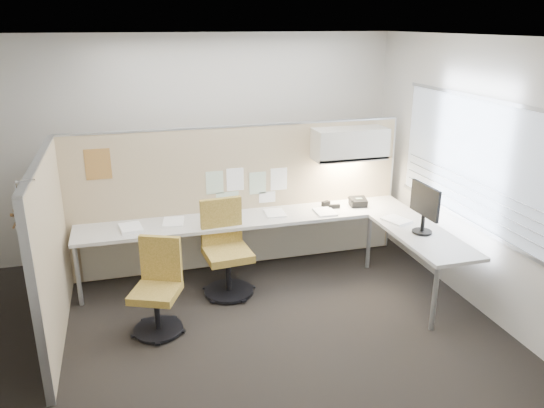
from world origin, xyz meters
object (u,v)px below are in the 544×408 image
object	(u,v)px
desk	(280,229)
chair_left	(158,290)
chair_right	(226,251)
phone	(358,202)
monitor	(424,206)

from	to	relation	value
desk	chair_left	xyz separation A→B (m)	(-1.49, -0.81, -0.17)
desk	chair_right	size ratio (longest dim) A/B	3.81
chair_left	phone	bearing A→B (deg)	44.81
desk	chair_right	distance (m)	0.74
desk	chair_left	bearing A→B (deg)	-151.35
chair_right	monitor	world-z (taller)	monitor
chair_left	monitor	distance (m)	2.92
chair_right	phone	bearing A→B (deg)	7.55
chair_right	phone	xyz separation A→B (m)	(1.76, 0.39, 0.29)
chair_left	phone	distance (m)	2.76
monitor	phone	size ratio (longest dim) A/B	2.34
chair_left	chair_right	xyz separation A→B (m)	(0.80, 0.59, 0.06)
chair_right	desk	bearing A→B (deg)	12.92
chair_right	monitor	bearing A→B (deg)	-21.89
desk	monitor	xyz separation A→B (m)	(1.37, -0.86, 0.44)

